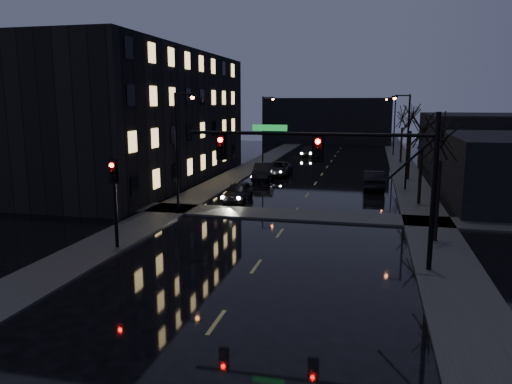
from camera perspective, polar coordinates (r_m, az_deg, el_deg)
The scene contains 22 objects.
ground at distance 15.96m, azimuth -6.83°, elevation -17.50°, with size 160.00×160.00×0.00m, color black.
sidewalk_left at distance 50.61m, azimuth -2.43°, elevation 1.94°, with size 3.00×140.00×0.12m, color #2D2D2B.
sidewalk_right at distance 48.92m, azimuth 17.14°, elevation 1.20°, with size 3.00×140.00×0.12m, color #2D2D2B.
sidewalk_cross at distance 32.95m, azimuth 4.17°, elevation -2.63°, with size 40.00×3.00×0.12m, color #2D2D2B.
apartment_block at distance 48.28m, azimuth -13.40°, elevation 8.35°, with size 12.00×30.00×12.00m, color black.
commercial_right_far at distance 62.56m, azimuth 24.31°, elevation 5.36°, with size 12.00×18.00×6.00m, color black.
far_block at distance 91.64m, azimuth 8.22°, elevation 8.07°, with size 22.00×10.00×8.00m, color black.
signal_mast at distance 22.40m, azimuth 10.26°, elevation 3.60°, with size 11.11×0.41×7.00m.
signal_pole_left at distance 25.85m, azimuth -15.88°, elevation 0.09°, with size 0.35×0.41×4.53m.
tree_near at distance 27.48m, azimuth 20.51°, elevation 7.15°, with size 3.52×3.52×8.08m.
tree_mid_a at distance 37.42m, azimuth 18.57°, elevation 7.34°, with size 3.30×3.30×7.58m.
tree_mid_b at distance 49.36m, azimuth 17.35°, elevation 8.91°, with size 3.74×3.74×8.59m.
tree_far at distance 63.34m, azimuth 16.44°, elevation 8.67°, with size 3.43×3.43×7.88m.
streetlight_l_near at distance 33.75m, azimuth -8.75°, elevation 5.69°, with size 1.53×0.28×8.00m.
streetlight_l_far at distance 59.62m, azimuth 0.99°, elevation 7.77°, with size 1.53×0.28×8.00m.
streetlight_r_mid at distance 43.39m, azimuth 16.69°, elevation 6.39°, with size 1.53×0.28×8.00m.
streetlight_r_far at distance 71.33m, azimuth 15.38°, elevation 7.83°, with size 1.53×0.28×8.00m.
oncoming_car_a at distance 37.70m, azimuth -2.03°, elevation 0.07°, with size 1.71×4.25×1.45m, color black.
oncoming_car_b at distance 47.42m, azimuth 0.85°, elevation 2.31°, with size 1.73×4.97×1.64m, color black.
oncoming_car_c at distance 50.63m, azimuth 2.61°, elevation 2.68°, with size 2.33×5.06×1.41m, color black.
oncoming_car_d at distance 68.59m, azimuth 5.98°, elevation 4.63°, with size 1.93×4.74×1.38m, color black.
lead_car at distance 43.86m, azimuth 13.29°, elevation 1.36°, with size 1.71×4.89×1.61m, color black.
Camera 1 is at (4.94, -13.23, 7.43)m, focal length 35.00 mm.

